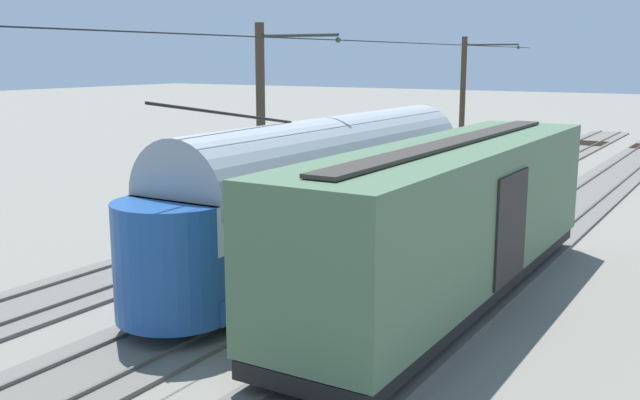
{
  "coord_description": "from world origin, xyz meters",
  "views": [
    {
      "loc": [
        -10.56,
        22.52,
        5.96
      ],
      "look_at": [
        0.55,
        4.2,
        1.8
      ],
      "focal_mm": 41.25,
      "sensor_mm": 36.0,
      "label": 1
    }
  ],
  "objects_px": {
    "boxcar_adjacent": "(452,217)",
    "catenary_pole_mid_near": "(263,133)",
    "catenary_pole_foreground": "(464,104)",
    "vintage_streetcar": "(329,189)"
  },
  "relations": [
    {
      "from": "boxcar_adjacent",
      "to": "catenary_pole_foreground",
      "type": "distance_m",
      "value": 20.62
    },
    {
      "from": "vintage_streetcar",
      "to": "catenary_pole_mid_near",
      "type": "xyz_separation_m",
      "value": [
        2.65,
        -0.46,
        1.41
      ]
    },
    {
      "from": "vintage_streetcar",
      "to": "catenary_pole_mid_near",
      "type": "bearing_deg",
      "value": -9.96
    },
    {
      "from": "catenary_pole_foreground",
      "to": "catenary_pole_mid_near",
      "type": "xyz_separation_m",
      "value": [
        0.0,
        17.5,
        0.0
      ]
    },
    {
      "from": "boxcar_adjacent",
      "to": "vintage_streetcar",
      "type": "bearing_deg",
      "value": -18.2
    },
    {
      "from": "vintage_streetcar",
      "to": "catenary_pole_mid_near",
      "type": "relative_size",
      "value": 2.25
    },
    {
      "from": "vintage_streetcar",
      "to": "boxcar_adjacent",
      "type": "bearing_deg",
      "value": 161.8
    },
    {
      "from": "boxcar_adjacent",
      "to": "catenary_pole_mid_near",
      "type": "relative_size",
      "value": 1.99
    },
    {
      "from": "catenary_pole_foreground",
      "to": "vintage_streetcar",
      "type": "bearing_deg",
      "value": 98.38
    },
    {
      "from": "boxcar_adjacent",
      "to": "catenary_pole_mid_near",
      "type": "bearing_deg",
      "value": -15.12
    }
  ]
}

